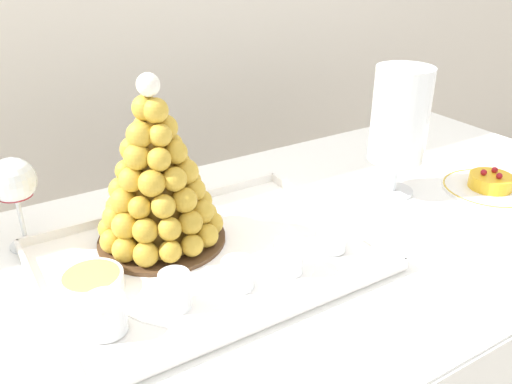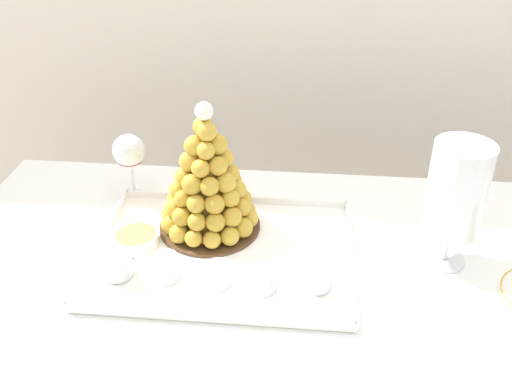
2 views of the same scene
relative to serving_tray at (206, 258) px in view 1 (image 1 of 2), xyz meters
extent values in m
cylinder|color=brown|center=(0.92, 0.29, -0.39)|extent=(0.04, 0.04, 0.73)
cube|color=brown|center=(0.19, -0.01, -0.02)|extent=(1.58, 0.73, 0.02)
cube|color=white|center=(0.19, -0.01, -0.01)|extent=(1.64, 0.79, 0.00)
cube|color=white|center=(0.19, 0.38, -0.18)|extent=(1.64, 0.01, 0.33)
cube|color=white|center=(0.00, 0.00, 0.00)|extent=(0.56, 0.42, 0.01)
cube|color=white|center=(0.00, -0.21, 0.01)|extent=(0.56, 0.01, 0.02)
cube|color=white|center=(0.00, 0.21, 0.01)|extent=(0.56, 0.01, 0.02)
cube|color=white|center=(-0.28, 0.00, 0.01)|extent=(0.01, 0.42, 0.02)
cube|color=white|center=(0.28, 0.00, 0.01)|extent=(0.01, 0.42, 0.02)
cylinder|color=white|center=(0.00, 0.00, 0.00)|extent=(0.38, 0.38, 0.00)
cylinder|color=#4C331E|center=(-0.04, 0.09, 0.01)|extent=(0.23, 0.23, 0.01)
cone|color=#A97E28|center=(-0.04, 0.09, 0.14)|extent=(0.16, 0.16, 0.26)
sphere|color=gold|center=(0.05, 0.09, 0.03)|extent=(0.04, 0.04, 0.04)
sphere|color=gold|center=(0.04, 0.13, 0.03)|extent=(0.04, 0.04, 0.04)
sphere|color=gold|center=(0.01, 0.16, 0.03)|extent=(0.04, 0.04, 0.04)
sphere|color=gold|center=(-0.02, 0.18, 0.03)|extent=(0.04, 0.04, 0.04)
sphere|color=gold|center=(-0.07, 0.18, 0.03)|extent=(0.05, 0.05, 0.05)
sphere|color=gold|center=(-0.10, 0.16, 0.03)|extent=(0.05, 0.05, 0.05)
sphere|color=gold|center=(-0.13, 0.13, 0.03)|extent=(0.04, 0.04, 0.04)
sphere|color=gold|center=(-0.14, 0.09, 0.03)|extent=(0.04, 0.04, 0.04)
sphere|color=gold|center=(-0.13, 0.05, 0.03)|extent=(0.04, 0.04, 0.04)
sphere|color=gold|center=(-0.10, 0.02, 0.03)|extent=(0.04, 0.04, 0.04)
sphere|color=gold|center=(-0.07, 0.00, 0.03)|extent=(0.04, 0.04, 0.04)
sphere|color=gold|center=(-0.02, 0.00, 0.03)|extent=(0.04, 0.04, 0.04)
sphere|color=gold|center=(0.01, 0.02, 0.03)|extent=(0.04, 0.04, 0.04)
sphere|color=gold|center=(0.04, 0.05, 0.03)|extent=(0.05, 0.05, 0.05)
sphere|color=gold|center=(0.03, 0.12, 0.07)|extent=(0.05, 0.05, 0.05)
sphere|color=gold|center=(0.01, 0.15, 0.07)|extent=(0.04, 0.04, 0.04)
sphere|color=gold|center=(-0.03, 0.17, 0.07)|extent=(0.05, 0.05, 0.05)
sphere|color=gold|center=(-0.07, 0.16, 0.07)|extent=(0.04, 0.04, 0.04)
sphere|color=gold|center=(-0.10, 0.14, 0.07)|extent=(0.05, 0.05, 0.05)
sphere|color=gold|center=(-0.12, 0.10, 0.07)|extent=(0.05, 0.05, 0.05)
sphere|color=gold|center=(-0.12, 0.06, 0.07)|extent=(0.05, 0.05, 0.05)
sphere|color=gold|center=(-0.10, 0.03, 0.07)|extent=(0.04, 0.04, 0.04)
sphere|color=gold|center=(-0.06, 0.01, 0.07)|extent=(0.04, 0.04, 0.04)
sphere|color=gold|center=(-0.02, 0.02, 0.07)|extent=(0.04, 0.04, 0.04)
sphere|color=gold|center=(0.01, 0.04, 0.07)|extent=(0.04, 0.04, 0.04)
sphere|color=gold|center=(0.03, 0.08, 0.07)|extent=(0.04, 0.04, 0.04)
sphere|color=gold|center=(0.00, 0.13, 0.11)|extent=(0.04, 0.04, 0.04)
sphere|color=gold|center=(-0.03, 0.15, 0.11)|extent=(0.04, 0.04, 0.04)
sphere|color=gold|center=(-0.07, 0.15, 0.11)|extent=(0.04, 0.04, 0.04)
sphere|color=gold|center=(-0.10, 0.12, 0.11)|extent=(0.05, 0.05, 0.05)
sphere|color=gold|center=(-0.11, 0.09, 0.11)|extent=(0.05, 0.05, 0.05)
sphere|color=gold|center=(-0.09, 0.05, 0.10)|extent=(0.04, 0.04, 0.04)
sphere|color=gold|center=(-0.06, 0.03, 0.11)|extent=(0.04, 0.04, 0.04)
sphere|color=gold|center=(-0.02, 0.03, 0.11)|extent=(0.04, 0.04, 0.04)
sphere|color=gold|center=(0.01, 0.06, 0.11)|extent=(0.04, 0.04, 0.04)
sphere|color=gold|center=(0.02, 0.10, 0.11)|extent=(0.04, 0.04, 0.04)
sphere|color=gold|center=(-0.02, 0.14, 0.14)|extent=(0.05, 0.05, 0.05)
sphere|color=gold|center=(-0.06, 0.14, 0.15)|extent=(0.04, 0.04, 0.04)
sphere|color=gold|center=(-0.09, 0.12, 0.15)|extent=(0.04, 0.04, 0.04)
sphere|color=gold|center=(-0.09, 0.08, 0.15)|extent=(0.04, 0.04, 0.04)
sphere|color=gold|center=(-0.07, 0.05, 0.15)|extent=(0.05, 0.05, 0.05)
sphere|color=gold|center=(-0.03, 0.04, 0.14)|extent=(0.04, 0.04, 0.04)
sphere|color=gold|center=(0.00, 0.07, 0.14)|extent=(0.05, 0.05, 0.05)
sphere|color=gold|center=(0.00, 0.10, 0.14)|extent=(0.04, 0.04, 0.04)
sphere|color=gold|center=(-0.04, 0.13, 0.18)|extent=(0.04, 0.04, 0.04)
sphere|color=gold|center=(-0.07, 0.11, 0.18)|extent=(0.05, 0.05, 0.05)
sphere|color=gold|center=(-0.08, 0.08, 0.18)|extent=(0.05, 0.05, 0.05)
sphere|color=gold|center=(-0.05, 0.05, 0.18)|extent=(0.04, 0.04, 0.04)
sphere|color=gold|center=(-0.02, 0.07, 0.18)|extent=(0.04, 0.04, 0.04)
sphere|color=gold|center=(-0.01, 0.10, 0.18)|extent=(0.04, 0.04, 0.04)
sphere|color=gold|center=(-0.05, 0.11, 0.22)|extent=(0.04, 0.04, 0.04)
sphere|color=gold|center=(-0.07, 0.09, 0.22)|extent=(0.05, 0.05, 0.05)
sphere|color=gold|center=(-0.04, 0.07, 0.22)|extent=(0.04, 0.04, 0.04)
sphere|color=gold|center=(-0.02, 0.10, 0.22)|extent=(0.05, 0.05, 0.05)
sphere|color=gold|center=(-0.05, 0.10, 0.26)|extent=(0.05, 0.05, 0.05)
sphere|color=gold|center=(-0.04, 0.08, 0.26)|extent=(0.04, 0.04, 0.04)
sphere|color=white|center=(-0.04, 0.09, 0.30)|extent=(0.04, 0.04, 0.04)
cylinder|color=silver|center=(-0.21, -0.10, 0.03)|extent=(0.06, 0.06, 0.06)
cylinder|color=brown|center=(-0.21, -0.10, 0.01)|extent=(0.05, 0.05, 0.02)
cylinder|color=#8C603D|center=(-0.21, -0.10, 0.03)|extent=(0.05, 0.05, 0.02)
sphere|color=brown|center=(-0.22, -0.10, 0.05)|extent=(0.02, 0.02, 0.02)
cylinder|color=silver|center=(-0.10, -0.10, 0.03)|extent=(0.05, 0.05, 0.06)
cylinder|color=brown|center=(-0.10, -0.10, 0.02)|extent=(0.04, 0.04, 0.02)
cylinder|color=#8C603D|center=(-0.10, -0.10, 0.04)|extent=(0.04, 0.04, 0.02)
sphere|color=brown|center=(-0.10, -0.10, 0.05)|extent=(0.01, 0.01, 0.01)
cylinder|color=silver|center=(0.00, -0.11, 0.03)|extent=(0.05, 0.05, 0.05)
cylinder|color=gold|center=(0.00, -0.11, 0.01)|extent=(0.05, 0.05, 0.02)
cylinder|color=#EAC166|center=(0.00, -0.11, 0.03)|extent=(0.05, 0.05, 0.01)
sphere|color=brown|center=(0.00, -0.11, 0.04)|extent=(0.01, 0.01, 0.01)
cylinder|color=silver|center=(0.10, -0.11, 0.03)|extent=(0.05, 0.05, 0.06)
cylinder|color=#F4EAC6|center=(0.10, -0.11, 0.02)|extent=(0.05, 0.05, 0.02)
cylinder|color=white|center=(0.10, -0.11, 0.04)|extent=(0.05, 0.05, 0.02)
sphere|color=brown|center=(0.10, -0.11, 0.05)|extent=(0.01, 0.01, 0.01)
cylinder|color=silver|center=(0.20, -0.09, 0.03)|extent=(0.05, 0.05, 0.05)
cylinder|color=brown|center=(0.20, -0.09, 0.01)|extent=(0.05, 0.05, 0.02)
cylinder|color=#8C603D|center=(0.20, -0.09, 0.03)|extent=(0.05, 0.05, 0.01)
sphere|color=brown|center=(0.20, -0.10, 0.04)|extent=(0.02, 0.02, 0.02)
cylinder|color=white|center=(-0.20, 0.01, 0.02)|extent=(0.10, 0.10, 0.03)
cylinder|color=#F2CC59|center=(-0.20, 0.01, 0.03)|extent=(0.09, 0.09, 0.00)
cylinder|color=white|center=(0.48, 0.03, 0.00)|extent=(0.10, 0.10, 0.01)
cylinder|color=white|center=(0.48, 0.03, 0.04)|extent=(0.02, 0.02, 0.07)
cylinder|color=white|center=(0.48, 0.03, 0.18)|extent=(0.12, 0.12, 0.20)
cylinder|color=#E54C47|center=(0.49, 0.03, 0.09)|extent=(0.06, 0.05, 0.05)
cylinder|color=#F9A54C|center=(0.45, 0.05, 0.09)|extent=(0.06, 0.05, 0.06)
cylinder|color=#D199D8|center=(0.47, 0.02, 0.09)|extent=(0.06, 0.04, 0.06)
cylinder|color=pink|center=(0.50, 0.05, 0.11)|extent=(0.05, 0.04, 0.03)
cylinder|color=yellow|center=(0.47, 0.05, 0.11)|extent=(0.05, 0.05, 0.03)
cylinder|color=#E54C47|center=(0.46, 0.02, 0.11)|extent=(0.04, 0.04, 0.04)
cylinder|color=#E54C47|center=(0.49, 0.00, 0.11)|extent=(0.04, 0.04, 0.04)
cylinder|color=yellow|center=(0.49, 0.06, 0.13)|extent=(0.05, 0.04, 0.03)
cylinder|color=brown|center=(0.46, 0.04, 0.13)|extent=(0.05, 0.04, 0.04)
cylinder|color=brown|center=(0.47, 0.00, 0.13)|extent=(0.06, 0.04, 0.06)
cylinder|color=#9ED860|center=(0.50, 0.02, 0.13)|extent=(0.06, 0.05, 0.06)
cylinder|color=#72B2E0|center=(0.47, 0.05, 0.15)|extent=(0.06, 0.04, 0.05)
cylinder|color=brown|center=(0.45, 0.02, 0.15)|extent=(0.04, 0.04, 0.03)
cylinder|color=#E54C47|center=(0.48, 0.00, 0.15)|extent=(0.05, 0.05, 0.05)
cylinder|color=#72B2E0|center=(0.50, 0.04, 0.15)|extent=(0.05, 0.05, 0.02)
cylinder|color=#F9A54C|center=(0.46, 0.05, 0.17)|extent=(0.04, 0.04, 0.02)
cylinder|color=yellow|center=(0.46, 0.02, 0.17)|extent=(0.05, 0.05, 0.05)
cylinder|color=#D199D8|center=(0.49, 0.02, 0.17)|extent=(0.05, 0.04, 0.04)
cylinder|color=pink|center=(0.49, 0.05, 0.17)|extent=(0.05, 0.04, 0.04)
cylinder|color=pink|center=(0.45, 0.03, 0.18)|extent=(0.06, 0.05, 0.05)
cylinder|color=#F9A54C|center=(0.48, 0.02, 0.18)|extent=(0.05, 0.05, 0.02)
cylinder|color=brown|center=(0.50, 0.02, 0.18)|extent=(0.05, 0.04, 0.05)
cylinder|color=#E54C47|center=(0.48, 0.04, 0.18)|extent=(0.05, 0.05, 0.03)
cylinder|color=#72B2E0|center=(0.46, 0.02, 0.20)|extent=(0.05, 0.04, 0.05)
cylinder|color=#72B2E0|center=(0.50, 0.01, 0.20)|extent=(0.05, 0.05, 0.04)
cylinder|color=#9ED860|center=(0.47, 0.05, 0.20)|extent=(0.05, 0.05, 0.04)
cylinder|color=#F9A54C|center=(0.47, 0.01, 0.22)|extent=(0.05, 0.04, 0.05)
cylinder|color=#9ED860|center=(0.49, 0.02, 0.22)|extent=(0.05, 0.04, 0.03)
cylinder|color=#9ED860|center=(0.49, 0.05, 0.22)|extent=(0.06, 0.05, 0.05)
cylinder|color=yellow|center=(0.45, 0.04, 0.22)|extent=(0.05, 0.04, 0.04)
cylinder|color=white|center=(0.67, -0.08, 0.00)|extent=(0.21, 0.21, 0.01)
torus|color=gold|center=(0.67, -0.08, 0.00)|extent=(0.20, 0.20, 0.00)
cylinder|color=yellow|center=(0.67, -0.08, 0.02)|extent=(0.09, 0.09, 0.03)
sphere|color=#A51923|center=(0.69, -0.07, 0.04)|extent=(0.01, 0.01, 0.01)
sphere|color=#A51923|center=(0.66, -0.07, 0.04)|extent=(0.01, 0.01, 0.01)
sphere|color=#A51923|center=(0.67, -0.10, 0.04)|extent=(0.01, 0.01, 0.01)
cylinder|color=silver|center=(-0.26, 0.22, 0.00)|extent=(0.06, 0.06, 0.00)
cylinder|color=silver|center=(-0.26, 0.22, 0.05)|extent=(0.01, 0.01, 0.09)
sphere|color=silver|center=(-0.26, 0.22, 0.13)|extent=(0.08, 0.08, 0.08)
cylinder|color=maroon|center=(-0.26, 0.22, 0.12)|extent=(0.06, 0.06, 0.04)
camera|label=1|loc=(-0.34, -0.72, 0.52)|focal=37.25mm
camera|label=2|loc=(0.16, -0.97, 0.76)|focal=39.38mm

